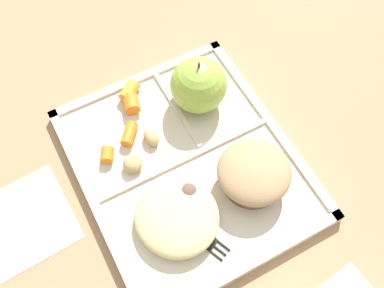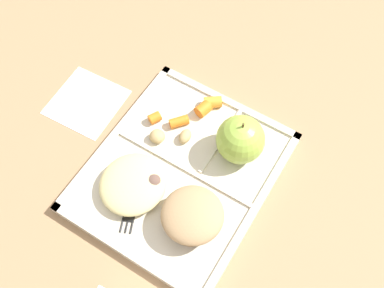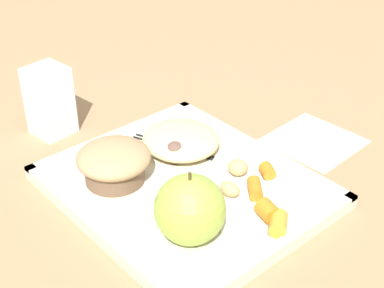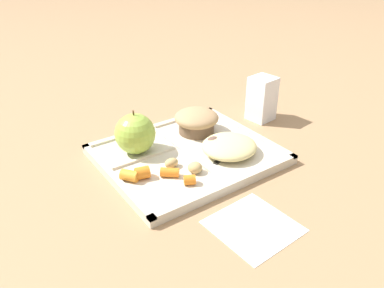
# 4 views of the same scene
# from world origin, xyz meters

# --- Properties ---
(ground) EXTENTS (6.00, 6.00, 0.00)m
(ground) POSITION_xyz_m (0.00, 0.00, 0.00)
(ground) COLOR #997551
(lunch_tray) EXTENTS (0.35, 0.30, 0.02)m
(lunch_tray) POSITION_xyz_m (-0.00, 0.00, 0.01)
(lunch_tray) COLOR beige
(lunch_tray) RESTS_ON ground
(green_apple) EXTENTS (0.09, 0.09, 0.09)m
(green_apple) POSITION_xyz_m (-0.09, 0.07, 0.06)
(green_apple) COLOR #93B742
(green_apple) RESTS_ON lunch_tray
(bran_muffin) EXTENTS (0.10, 0.10, 0.05)m
(bran_muffin) POSITION_xyz_m (0.07, 0.07, 0.04)
(bran_muffin) COLOR brown
(bran_muffin) RESTS_ON lunch_tray
(carrot_slice_edge) EXTENTS (0.03, 0.03, 0.02)m
(carrot_slice_edge) POSITION_xyz_m (-0.12, -0.03, 0.03)
(carrot_slice_edge) COLOR orange
(carrot_slice_edge) RESTS_ON lunch_tray
(carrot_slice_back) EXTENTS (0.03, 0.03, 0.02)m
(carrot_slice_back) POSITION_xyz_m (-0.06, -0.10, 0.02)
(carrot_slice_back) COLOR orange
(carrot_slice_back) RESTS_ON lunch_tray
(carrot_slice_tilted) EXTENTS (0.04, 0.04, 0.02)m
(carrot_slice_tilted) POSITION_xyz_m (-0.15, -0.02, 0.02)
(carrot_slice_tilted) COLOR orange
(carrot_slice_tilted) RESTS_ON lunch_tray
(carrot_slice_small) EXTENTS (0.04, 0.04, 0.02)m
(carrot_slice_small) POSITION_xyz_m (-0.08, -0.05, 0.02)
(carrot_slice_small) COLOR orange
(carrot_slice_small) RESTS_ON lunch_tray
(potato_chunk_corner) EXTENTS (0.03, 0.02, 0.02)m
(potato_chunk_corner) POSITION_xyz_m (-0.06, -0.03, 0.02)
(potato_chunk_corner) COLOR tan
(potato_chunk_corner) RESTS_ON lunch_tray
(potato_chunk_golden) EXTENTS (0.04, 0.04, 0.02)m
(potato_chunk_golden) POSITION_xyz_m (-0.03, -0.07, 0.03)
(potato_chunk_golden) COLOR tan
(potato_chunk_golden) RESTS_ON lunch_tray
(egg_noodle_pile) EXTENTS (0.12, 0.11, 0.03)m
(egg_noodle_pile) POSITION_xyz_m (0.07, -0.05, 0.03)
(egg_noodle_pile) COLOR #D6C684
(egg_noodle_pile) RESTS_ON lunch_tray
(meatball_center) EXTENTS (0.03, 0.03, 0.03)m
(meatball_center) POSITION_xyz_m (0.05, -0.02, 0.03)
(meatball_center) COLOR brown
(meatball_center) RESTS_ON lunch_tray
(meatball_front) EXTENTS (0.03, 0.03, 0.03)m
(meatball_front) POSITION_xyz_m (0.06, -0.05, 0.03)
(meatball_front) COLOR brown
(meatball_front) RESTS_ON lunch_tray
(plastic_fork) EXTENTS (0.13, 0.07, 0.00)m
(plastic_fork) POSITION_xyz_m (0.09, -0.04, 0.02)
(plastic_fork) COLOR black
(plastic_fork) RESTS_ON lunch_tray
(milk_carton) EXTENTS (0.06, 0.06, 0.11)m
(milk_carton) POSITION_xyz_m (0.26, 0.05, 0.06)
(milk_carton) COLOR white
(milk_carton) RESTS_ON ground
(paper_napkin) EXTENTS (0.13, 0.13, 0.00)m
(paper_napkin) POSITION_xyz_m (-0.03, -0.24, 0.00)
(paper_napkin) COLOR white
(paper_napkin) RESTS_ON ground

